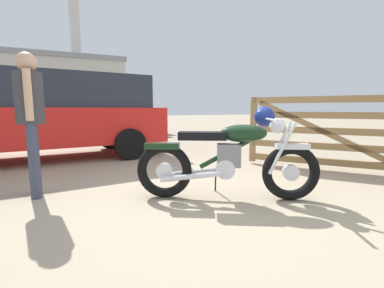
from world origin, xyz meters
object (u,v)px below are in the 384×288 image
object	(u,v)px
timber_gate	(344,129)
white_estate_far	(50,114)
vintage_motorcycle	(231,156)
silver_sedan_mid	(115,112)
bystander	(30,110)

from	to	relation	value
timber_gate	white_estate_far	distance (m)	5.51
vintage_motorcycle	white_estate_far	xyz separation A→B (m)	(-2.07, 3.60, 0.45)
timber_gate	silver_sedan_mid	distance (m)	8.78
bystander	silver_sedan_mid	world-z (taller)	silver_sedan_mid
timber_gate	bystander	world-z (taller)	bystander
vintage_motorcycle	timber_gate	size ratio (longest dim) A/B	0.92
vintage_motorcycle	bystander	bearing A→B (deg)	-177.80
vintage_motorcycle	white_estate_far	bearing A→B (deg)	147.83
bystander	white_estate_far	size ratio (longest dim) A/B	0.34
white_estate_far	vintage_motorcycle	bearing A→B (deg)	114.26
bystander	silver_sedan_mid	distance (m)	8.05
timber_gate	silver_sedan_mid	size ratio (longest dim) A/B	0.52
vintage_motorcycle	timber_gate	bearing A→B (deg)	36.29
white_estate_far	timber_gate	bearing A→B (deg)	138.09
silver_sedan_mid	white_estate_far	bearing A→B (deg)	66.34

